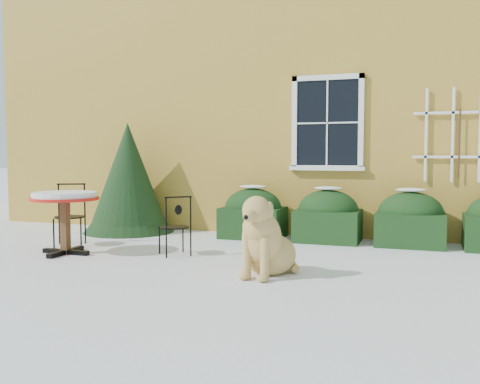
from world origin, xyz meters
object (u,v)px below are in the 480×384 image
at_px(evergreen_shrub, 128,188).
at_px(dog, 265,243).
at_px(bistro_table, 65,203).
at_px(patio_chair_far, 70,215).
at_px(patio_chair_near, 176,226).

bearing_deg(evergreen_shrub, dog, -37.75).
xyz_separation_m(evergreen_shrub, bistro_table, (0.31, -2.26, -0.07)).
xyz_separation_m(patio_chair_far, dog, (3.52, -1.05, -0.09)).
xyz_separation_m(evergreen_shrub, dog, (3.42, -2.65, -0.42)).
bearing_deg(patio_chair_far, bistro_table, -84.54).
bearing_deg(patio_chair_far, evergreen_shrub, 60.14).
relative_size(evergreen_shrub, patio_chair_far, 2.07).
distance_m(patio_chair_near, dog, 1.77).
relative_size(evergreen_shrub, dog, 1.89).
bearing_deg(dog, bistro_table, -178.35).
height_order(evergreen_shrub, dog, evergreen_shrub).
bearing_deg(dog, patio_chair_near, 161.10).
relative_size(evergreen_shrub, patio_chair_near, 2.36).
height_order(evergreen_shrub, patio_chair_far, evergreen_shrub).
distance_m(evergreen_shrub, dog, 4.34).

